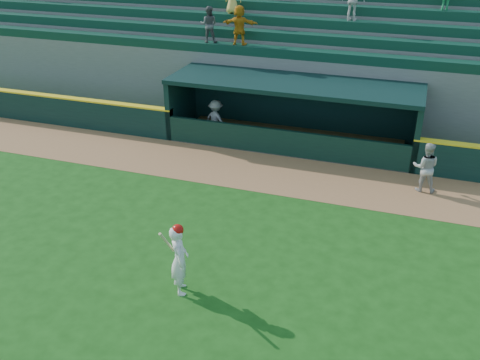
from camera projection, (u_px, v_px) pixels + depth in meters
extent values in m
plane|color=#164812|center=(221.00, 249.00, 14.29)|extent=(120.00, 120.00, 0.00)
cube|color=#94633B|center=(271.00, 173.00, 18.43)|extent=(40.00, 3.00, 0.01)
cube|color=black|center=(9.00, 105.00, 23.10)|extent=(15.50, 0.30, 1.20)
cube|color=yellow|center=(7.00, 91.00, 22.82)|extent=(15.50, 0.32, 0.06)
imported|color=#ADADA7|center=(426.00, 167.00, 16.93)|extent=(0.84, 0.67, 1.65)
imported|color=gray|center=(216.00, 120.00, 20.91)|extent=(1.15, 0.88, 1.57)
cube|color=slate|center=(291.00, 143.00, 20.79)|extent=(9.00, 2.60, 0.04)
cube|color=black|center=(181.00, 103.00, 21.61)|extent=(0.20, 2.60, 2.30)
cube|color=black|center=(418.00, 130.00, 18.95)|extent=(0.20, 2.60, 2.30)
cube|color=black|center=(300.00, 105.00, 21.38)|extent=(9.40, 0.20, 2.30)
cube|color=black|center=(293.00, 84.00, 19.73)|extent=(9.40, 2.80, 0.16)
cube|color=black|center=(283.00, 143.00, 19.54)|extent=(9.00, 0.16, 1.00)
cube|color=brown|center=(296.00, 130.00, 21.36)|extent=(8.40, 0.45, 0.10)
cube|color=slate|center=(303.00, 94.00, 21.69)|extent=(34.00, 0.85, 2.91)
cube|color=#0F3828|center=(305.00, 54.00, 20.85)|extent=(34.00, 0.60, 0.36)
cube|color=slate|center=(308.00, 83.00, 22.31)|extent=(34.00, 0.85, 3.36)
cube|color=#0F3828|center=(310.00, 38.00, 21.37)|extent=(34.00, 0.60, 0.36)
cube|color=slate|center=(313.00, 72.00, 22.92)|extent=(34.00, 0.85, 3.81)
cube|color=#0F3828|center=(315.00, 23.00, 21.88)|extent=(34.00, 0.60, 0.36)
cube|color=slate|center=(317.00, 62.00, 23.54)|extent=(34.00, 0.85, 4.26)
cube|color=#0F3828|center=(320.00, 8.00, 22.40)|extent=(34.00, 0.60, 0.36)
cube|color=slate|center=(321.00, 53.00, 24.16)|extent=(34.00, 0.85, 4.71)
cube|color=slate|center=(325.00, 44.00, 24.77)|extent=(34.00, 0.85, 5.16)
cube|color=slate|center=(329.00, 35.00, 25.39)|extent=(34.00, 0.85, 5.61)
cube|color=slate|center=(331.00, 33.00, 25.88)|extent=(34.50, 0.30, 5.61)
imported|color=silver|center=(353.00, 0.00, 21.05)|extent=(0.96, 0.51, 1.55)
imported|color=#515151|center=(209.00, 24.00, 21.63)|extent=(0.79, 0.67, 1.43)
imported|color=orange|center=(239.00, 25.00, 21.22)|extent=(1.47, 0.58, 1.54)
imported|color=white|center=(179.00, 260.00, 12.33)|extent=(0.67, 0.76, 1.76)
sphere|color=#B4100A|center=(178.00, 230.00, 11.96)|extent=(0.27, 0.27, 0.27)
cylinder|color=beige|center=(167.00, 242.00, 11.93)|extent=(0.15, 0.53, 0.76)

